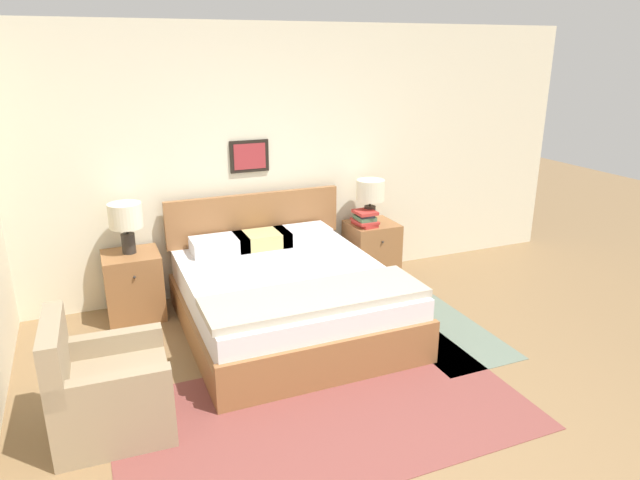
{
  "coord_description": "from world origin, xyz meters",
  "views": [
    {
      "loc": [
        -1.64,
        -2.38,
        2.36
      ],
      "look_at": [
        0.05,
        1.63,
        0.89
      ],
      "focal_mm": 32.0,
      "sensor_mm": 36.0,
      "label": 1
    }
  ],
  "objects_px": {
    "nightstand_near_window": "(134,285)",
    "armchair": "(106,392)",
    "bed": "(288,297)",
    "table_lamp_by_door": "(370,193)",
    "nightstand_by_door": "(371,251)",
    "table_lamp_near_window": "(126,219)"
  },
  "relations": [
    {
      "from": "table_lamp_by_door",
      "to": "bed",
      "type": "bearing_deg",
      "value": -146.96
    },
    {
      "from": "bed",
      "to": "table_lamp_near_window",
      "type": "relative_size",
      "value": 4.37
    },
    {
      "from": "nightstand_by_door",
      "to": "table_lamp_near_window",
      "type": "relative_size",
      "value": 1.34
    },
    {
      "from": "armchair",
      "to": "nightstand_by_door",
      "type": "relative_size",
      "value": 1.32
    },
    {
      "from": "table_lamp_by_door",
      "to": "nightstand_by_door",
      "type": "bearing_deg",
      "value": -55.81
    },
    {
      "from": "bed",
      "to": "nightstand_by_door",
      "type": "distance_m",
      "value": 1.43
    },
    {
      "from": "nightstand_by_door",
      "to": "table_lamp_by_door",
      "type": "xyz_separation_m",
      "value": [
        -0.02,
        0.03,
        0.63
      ]
    },
    {
      "from": "armchair",
      "to": "table_lamp_near_window",
      "type": "bearing_deg",
      "value": 171.15
    },
    {
      "from": "nightstand_near_window",
      "to": "armchair",
      "type": "bearing_deg",
      "value": -101.34
    },
    {
      "from": "table_lamp_by_door",
      "to": "nightstand_near_window",
      "type": "bearing_deg",
      "value": -179.37
    },
    {
      "from": "bed",
      "to": "table_lamp_by_door",
      "type": "relative_size",
      "value": 4.37
    },
    {
      "from": "table_lamp_near_window",
      "to": "table_lamp_by_door",
      "type": "height_order",
      "value": "same"
    },
    {
      "from": "nightstand_near_window",
      "to": "nightstand_by_door",
      "type": "xyz_separation_m",
      "value": [
        2.44,
        0.0,
        0.0
      ]
    },
    {
      "from": "table_lamp_near_window",
      "to": "table_lamp_by_door",
      "type": "relative_size",
      "value": 1.0
    },
    {
      "from": "armchair",
      "to": "table_lamp_near_window",
      "type": "relative_size",
      "value": 1.77
    },
    {
      "from": "bed",
      "to": "nightstand_near_window",
      "type": "xyz_separation_m",
      "value": [
        -1.22,
        0.75,
        0.01
      ]
    },
    {
      "from": "bed",
      "to": "nightstand_by_door",
      "type": "relative_size",
      "value": 3.27
    },
    {
      "from": "table_lamp_near_window",
      "to": "table_lamp_by_door",
      "type": "xyz_separation_m",
      "value": [
        2.42,
        0.0,
        0.0
      ]
    },
    {
      "from": "nightstand_by_door",
      "to": "nightstand_near_window",
      "type": "bearing_deg",
      "value": 180.0
    },
    {
      "from": "table_lamp_near_window",
      "to": "nightstand_by_door",
      "type": "bearing_deg",
      "value": -0.62
    },
    {
      "from": "nightstand_by_door",
      "to": "bed",
      "type": "bearing_deg",
      "value": -148.23
    },
    {
      "from": "table_lamp_near_window",
      "to": "table_lamp_by_door",
      "type": "distance_m",
      "value": 2.42
    }
  ]
}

